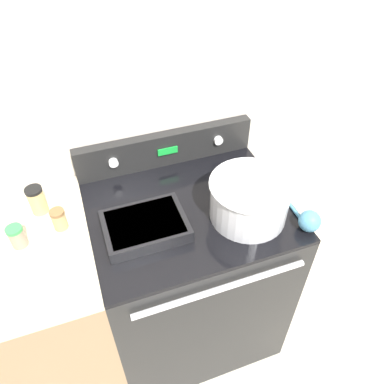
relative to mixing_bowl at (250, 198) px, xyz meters
The scene contains 11 objects.
ground_plane 1.07m from the mixing_bowl, 133.70° to the right, with size 12.00×12.00×0.00m, color beige.
kitchen_wall 0.57m from the mixing_bowl, 112.34° to the left, with size 8.00×0.05×2.50m.
stove_range 0.61m from the mixing_bowl, 148.82° to the left, with size 0.80×0.69×0.94m.
control_panel 0.47m from the mixing_bowl, 115.12° to the left, with size 0.80×0.07×0.16m.
side_counter 1.06m from the mixing_bowl, behind, with size 0.59×0.66×0.95m.
mixing_bowl is the anchor object (origin of this frame).
casserole_dish 0.41m from the mixing_bowl, behind, with size 0.31×0.23×0.05m.
ladle 0.23m from the mixing_bowl, 35.68° to the right, with size 0.08×0.30×0.08m.
spice_jar_brown_cap 0.71m from the mixing_bowl, 166.09° to the left, with size 0.05×0.05×0.09m.
spice_jar_black_cap 0.81m from the mixing_bowl, 159.35° to the left, with size 0.06×0.06×0.12m.
spice_jar_green_cap 0.85m from the mixing_bowl, behind, with size 0.06×0.06×0.09m.
Camera 1 is at (-0.35, -0.67, 2.01)m, focal length 35.00 mm.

